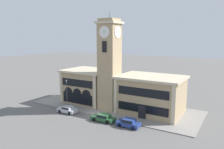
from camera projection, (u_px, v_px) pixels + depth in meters
The scene contains 10 objects.
ground_plane at pixel (96, 116), 42.96m from camera, with size 300.00×300.00×0.00m, color #605E5B.
sidewalk_kerb at pixel (114, 107), 48.83m from camera, with size 37.16×13.92×0.15m.
clock_tower at pixel (110, 65), 45.71m from camera, with size 4.48×4.48×20.34m.
town_hall_left_wing at pixel (89, 86), 52.44m from camera, with size 11.04×9.39×7.84m.
town_hall_right_wing at pixel (151, 94), 44.44m from camera, with size 13.09×9.39×7.67m.
parked_car_near at pixel (67, 109), 44.84m from camera, with size 4.20×1.97×1.36m.
parked_car_mid at pixel (103, 117), 40.32m from camera, with size 4.59×2.05×1.38m.
parked_car_far at pixel (129, 123), 37.66m from camera, with size 4.12×1.97×1.47m.
street_lamp at pixel (67, 90), 46.99m from camera, with size 0.36×0.36×6.20m.
fire_hydrant at pixel (101, 113), 42.89m from camera, with size 0.22×0.22×0.87m.
Camera 1 is at (23.91, -33.51, 15.14)m, focal length 35.00 mm.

